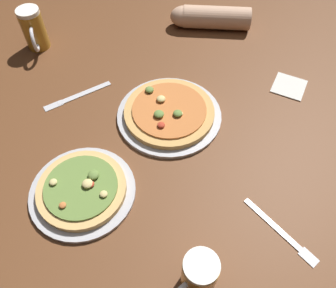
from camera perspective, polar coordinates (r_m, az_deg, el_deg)
name	(u,v)px	position (r m, az deg, el deg)	size (l,w,h in m)	color
ground_plane	(168,151)	(1.00, 0.00, -1.19)	(2.40, 2.40, 0.03)	brown
pizza_plate_near	(82,190)	(0.92, -14.06, -7.39)	(0.28, 0.28, 0.05)	#B2B2B7
pizza_plate_far	(169,113)	(1.05, 0.19, 5.16)	(0.32, 0.32, 0.05)	#B2B2B7
beer_mug_dark	(34,30)	(1.35, -21.41, 17.27)	(0.08, 0.13, 0.15)	#B27A23
beer_mug_amber	(198,276)	(0.76, 4.94, -21.06)	(0.11, 0.10, 0.13)	#B27A23
napkin_folded	(289,86)	(1.22, 19.49, 9.08)	(0.10, 0.10, 0.01)	silver
fork_left	(281,232)	(0.90, 18.31, -13.69)	(0.15, 0.18, 0.01)	silver
knife_right	(77,96)	(1.16, -14.80, 7.78)	(0.21, 0.13, 0.01)	silver
diner_arm	(208,17)	(1.39, 6.66, 20.17)	(0.30, 0.11, 0.08)	tan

